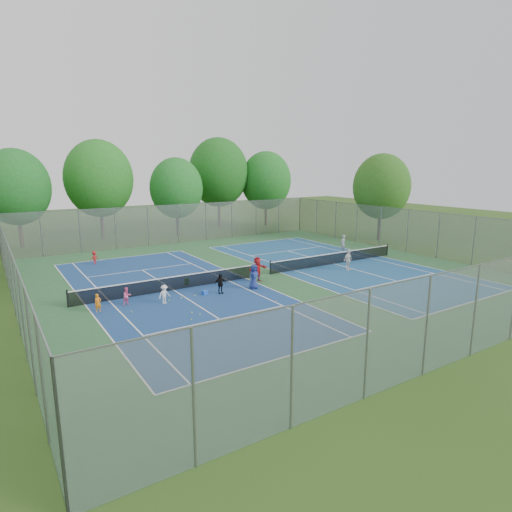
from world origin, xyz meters
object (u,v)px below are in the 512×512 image
Objects in this scene: net_right at (334,259)px; ball_hopper at (186,282)px; net_left at (173,284)px; instructor at (343,244)px; ball_crate at (205,293)px.

net_right is 25.90× the size of ball_hopper.
net_left is 18.21m from instructor.
instructor is at bearing 8.24° from ball_hopper.
net_left reaches higher than ball_crate.
net_left is 7.77× the size of instructor.
net_left reaches higher than ball_hopper.
net_left is at bearing -1.52° from instructor.
net_left is 25.90× the size of ball_hopper.
instructor reaches higher than ball_hopper.
net_right is 7.77× the size of instructor.
net_right reaches higher than ball_crate.
net_left is 2.37m from ball_crate.
net_right is at bearing -3.15° from ball_hopper.
instructor is at bearing 38.46° from net_right.
instructor is (16.64, 5.08, 0.70)m from ball_crate.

